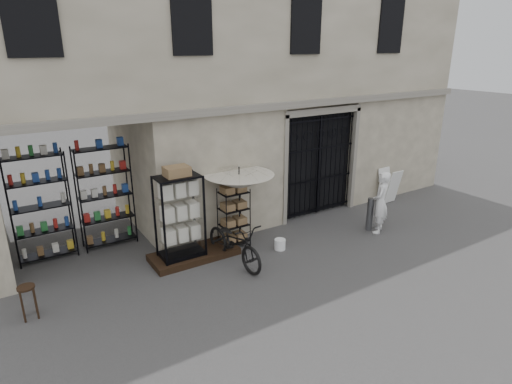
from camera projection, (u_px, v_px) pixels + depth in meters
ground at (317, 258)px, 9.90m from camera, size 80.00×80.00×0.00m
main_building at (230, 52)px, 11.63m from camera, size 14.00×4.00×9.00m
shop_recess at (80, 197)px, 9.37m from camera, size 3.00×1.70×3.00m
shop_shelving at (74, 202)px, 9.82m from camera, size 2.70×0.50×2.50m
iron_gate at (315, 163)px, 12.12m from camera, size 2.50×0.21×3.00m
step_platform at (194, 254)px, 9.90m from camera, size 2.00×0.90×0.15m
display_cabinet at (180, 221)px, 9.41m from camera, size 0.99×0.67×2.03m
wire_rack at (234, 218)px, 10.28m from camera, size 0.75×0.63×1.47m
market_umbrella at (239, 178)px, 10.05m from camera, size 1.92×1.94×2.37m
white_bucket at (280, 244)px, 10.27m from camera, size 0.28×0.28×0.26m
bicycle at (235, 263)px, 9.66m from camera, size 0.78×1.08×1.93m
wooden_stool at (29, 301)px, 7.61m from camera, size 0.35×0.35×0.64m
steel_bollard at (370, 214)px, 11.27m from camera, size 0.20×0.20×0.89m
shopkeeper at (378, 231)px, 11.30m from camera, size 1.44×1.68×0.39m
easel_sign at (389, 186)px, 13.26m from camera, size 0.51×0.58×1.04m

